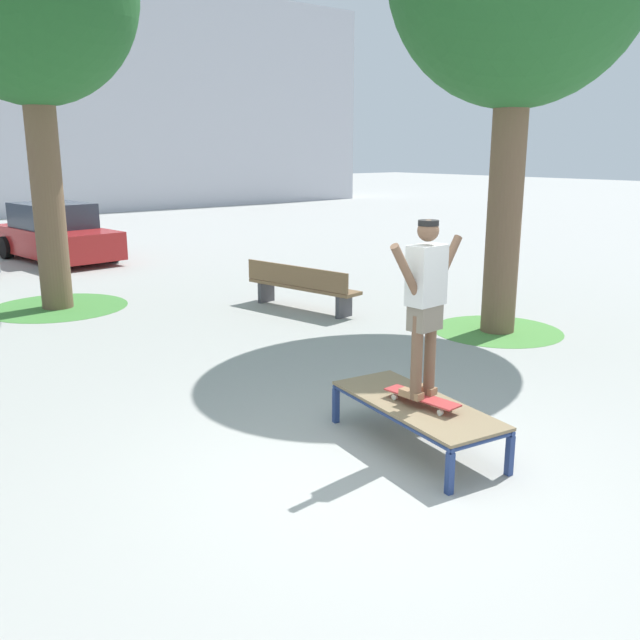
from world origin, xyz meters
TOP-DOWN VIEW (x-y plane):
  - ground_plane at (0.00, 0.00)m, footprint 120.00×120.00m
  - skate_box at (0.77, 0.11)m, footprint 1.03×1.99m
  - skateboard at (0.75, 0.03)m, footprint 0.26×0.81m
  - skater at (0.75, 0.03)m, footprint 1.00×0.30m
  - grass_patch_near_right at (5.07, 2.38)m, footprint 2.08×2.08m
  - grass_patch_mid_back at (0.08, 8.56)m, footprint 2.51×2.51m
  - car_red at (1.96, 14.22)m, footprint 2.26×4.36m
  - park_bench at (3.50, 5.57)m, footprint 0.87×2.44m

SIDE VIEW (x-z plane):
  - ground_plane at x=0.00m, z-range 0.00..0.00m
  - grass_patch_near_right at x=5.07m, z-range 0.00..0.01m
  - grass_patch_mid_back at x=0.08m, z-range 0.00..0.01m
  - skate_box at x=0.77m, z-range 0.18..0.64m
  - park_bench at x=3.50m, z-range 0.03..0.86m
  - skateboard at x=0.75m, z-range 0.49..0.58m
  - car_red at x=1.96m, z-range -0.06..1.44m
  - skater at x=0.75m, z-range 0.68..2.38m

